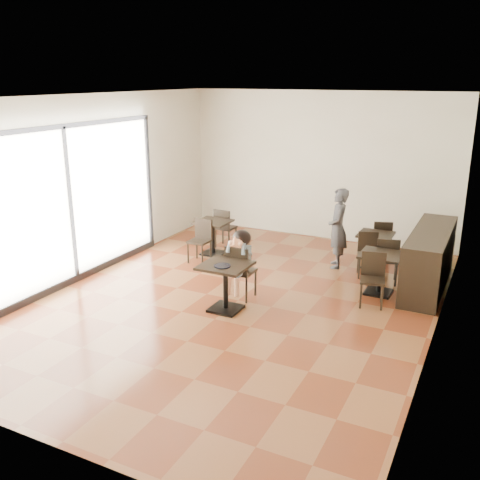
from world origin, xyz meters
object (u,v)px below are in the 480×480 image
Objects in this scene: chair_back_a at (381,239)px; chair_back_b at (368,255)px; cafe_table_left at (213,238)px; cafe_table_back at (375,250)px; child_chair at (241,271)px; chair_mid_b at (372,281)px; child_table at (226,287)px; child at (241,265)px; chair_left_a at (226,228)px; chair_left_b at (199,242)px; adult_patron at (338,228)px; cafe_table_mid at (380,274)px; chair_mid_a at (387,260)px.

chair_back_b is (0.00, -1.10, 0.00)m from chair_back_a.
chair_back_a is at bearing 21.66° from cafe_table_left.
cafe_table_left reaches higher than cafe_table_back.
chair_mid_b is (1.98, 0.63, -0.03)m from child_chair.
child is (0.00, 0.55, 0.19)m from child_table.
child_table is at bearing 118.59° from chair_left_a.
chair_mid_b is 3.53m from chair_left_b.
chair_back_b is (3.11, -0.41, -0.02)m from chair_left_a.
adult_patron is 1.90× the size of chair_back_a.
cafe_table_left is (-1.50, 1.74, -0.22)m from child.
chair_left_b is at bearing 90.79° from chair_left_a.
child is 2.31m from cafe_table_mid.
cafe_table_mid reaches higher than cafe_table_back.
child_table is 2.74m from cafe_table_left.
child_table is 0.83× the size of child_chair.
chair_left_a reaches higher than cafe_table_left.
chair_mid_a reaches higher than chair_back_b.
child is 1.43× the size of chair_back_a.
child_chair is at bearing 90.00° from child_table.
cafe_table_left is at bearing 90.79° from chair_left_a.
chair_back_b is at bearing -34.98° from chair_mid_a.
chair_mid_a is at bearing 50.01° from adult_patron.
chair_mid_a is at bearing -40.96° from chair_back_b.
cafe_table_left is at bearing 149.79° from chair_mid_b.
chair_left_a is at bearing 141.99° from chair_mid_b.
cafe_table_back is at bearing 12.43° from cafe_table_left.
chair_mid_a is 1.10m from chair_mid_b.
chair_mid_b reaches higher than cafe_table_back.
child_table is 2.87m from adult_patron.
cafe_table_mid is (1.98, 1.18, -0.10)m from child_chair.
chair_back_a is at bearing -85.96° from chair_mid_a.
chair_left_a reaches higher than child_table.
chair_mid_a reaches higher than cafe_table_left.
chair_back_a is at bearing 86.53° from chair_mid_b.
child reaches higher than chair_mid_a.
adult_patron reaches higher than chair_mid_a.
cafe_table_left is 3.48m from chair_mid_a.
adult_patron reaches higher than chair_mid_b.
adult_patron is (0.96, 2.68, 0.38)m from child_table.
child_table is 3.22m from chair_left_a.
chair_back_b reaches higher than cafe_table_mid.
adult_patron is at bearing 34.20° from chair_back_a.
chair_left_b is 3.19m from chair_back_b.
adult_patron reaches higher than chair_left_b.
chair_back_a is 1.00× the size of chair_back_b.
child is 1.37× the size of chair_left_b.
child_table is 2.63m from cafe_table_mid.
cafe_table_mid is 0.55m from chair_mid_a.
child_table is at bearing -141.96° from chair_back_b.
chair_mid_a is 1.00× the size of chair_mid_b.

